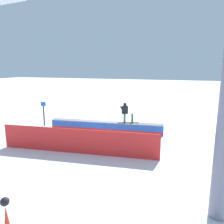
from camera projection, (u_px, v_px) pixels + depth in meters
The scene contains 5 objects.
ground_plane at pixel (106, 131), 15.32m from camera, with size 120.00×120.00×0.00m, color white.
grind_box at pixel (106, 127), 15.26m from camera, with size 7.74×1.42×0.70m.
snowboarder at pixel (126, 112), 14.68m from camera, with size 1.39×0.84×1.37m.
safety_fence at pixel (77, 141), 11.38m from camera, with size 8.33×0.06×1.29m, color red.
trail_marker at pixel (44, 113), 16.64m from camera, with size 0.40×0.10×1.80m.
Camera 1 is at (-5.21, 13.79, 4.40)m, focal length 35.83 mm.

